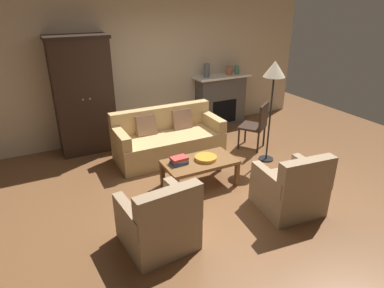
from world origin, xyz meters
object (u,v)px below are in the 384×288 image
Objects in this scene: armoire at (83,96)px; mantel_vase_jade at (237,70)px; floor_lamp at (274,75)px; fruit_bowl at (206,158)px; armchair_near_left at (159,223)px; mantel_vase_terracotta at (229,70)px; coffee_table at (200,164)px; fireplace at (221,100)px; couch at (168,140)px; armchair_near_right at (291,190)px; book_stack at (179,160)px; side_chair_wooden at (257,123)px; mantel_vase_slate at (207,71)px.

mantel_vase_jade is (3.33, 0.06, 0.16)m from armoire.
floor_lamp is at bearing -34.73° from armoire.
fruit_bowl is 0.38× the size of armchair_near_left.
armoire is at bearing -178.90° from mantel_vase_terracotta.
coffee_table is 6.14× the size of mantel_vase_terracotta.
fireplace reaches higher than armchair_near_left.
armchair_near_left reaches higher than fruit_bowl.
couch is at bearing 90.65° from coffee_table.
armchair_near_right is at bearing -58.42° from armoire.
book_stack is 3.30m from mantel_vase_jade.
armchair_near_right is 2.06m from side_chair_wooden.
mantel_vase_jade reaches higher than fruit_bowl.
armchair_near_right is at bearing -59.13° from fruit_bowl.
fruit_bowl is 3.07m from mantel_vase_jade.
coffee_table is 1.22× the size of side_chair_wooden.
mantel_vase_jade is (2.41, 2.13, 0.74)m from book_stack.
floor_lamp is (-0.23, -1.96, 0.95)m from fireplace.
couch is at bearing 64.30° from armchair_near_left.
fruit_bowl is at bearing -58.04° from armoire.
fruit_bowl is 1.81× the size of mantel_vase_jade.
couch is 2.14× the size of side_chair_wooden.
mantel_vase_slate is 3.50m from armchair_near_right.
fireplace is 1.15× the size of coffee_table.
armchair_near_right is at bearing -47.58° from book_stack.
book_stack is 2.04m from side_chair_wooden.
side_chair_wooden is at bearing 24.39° from coffee_table.
coffee_table is at bearing 43.15° from armchair_near_left.
coffee_table is 4.17× the size of book_stack.
armchair_near_left is at bearing -136.85° from coffee_table.
mantel_vase_jade reaches higher than fireplace.
book_stack is (-0.32, 0.06, 0.11)m from coffee_table.
mantel_vase_terracotta is 0.10× the size of floor_lamp.
mantel_vase_slate is 0.32× the size of armchair_near_left.
floor_lamp is at bearing -96.61° from fireplace.
fruit_bowl is at bearing -119.37° from mantel_vase_slate.
mantel_vase_slate is 0.76m from mantel_vase_jade.
fireplace is 2.81m from coffee_table.
armoire is 3.23m from armchair_near_left.
fireplace is 1.43× the size of armchair_near_left.
side_chair_wooden is (-0.28, -1.46, -0.70)m from mantel_vase_terracotta.
side_chair_wooden is (1.61, 0.73, 0.15)m from coffee_table.
mantel_vase_terracotta reaches higher than coffee_table.
armoire is 2.59m from fruit_bowl.
mantel_vase_terracotta is at bearing 0.00° from mantel_vase_slate.
armchair_near_right is at bearing -55.66° from coffee_table.
armoire is at bearing 93.02° from armchair_near_left.
armoire reaches higher than mantel_vase_terracotta.
armchair_near_left and armchair_near_right have the same top height.
armchair_near_right is at bearing -4.14° from armchair_near_left.
armoire is at bearing -178.49° from fireplace.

